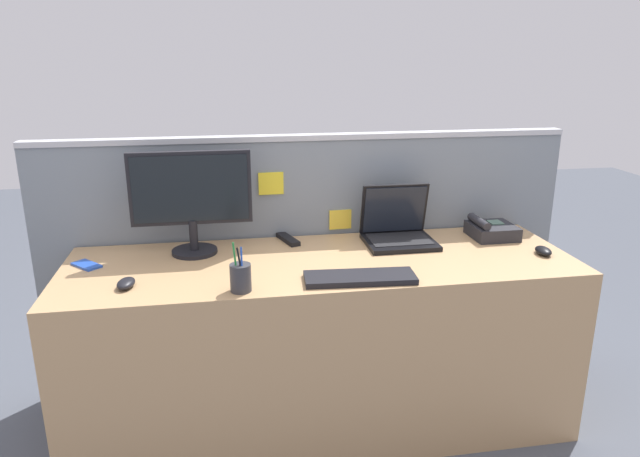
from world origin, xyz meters
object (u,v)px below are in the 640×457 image
Objects in this scene: laptop at (397,228)px; tv_remote at (288,239)px; pen_cup at (241,277)px; computer_mouse_right_hand at (543,251)px; cell_phone_blue_case at (87,265)px; desk_phone at (491,230)px; desktop_monitor at (191,195)px; keyboard_main at (360,278)px; computer_mouse_left_hand at (126,283)px.

laptop reaches higher than tv_remote.
tv_remote is at bearing 170.40° from laptop.
computer_mouse_right_hand is at bearing 7.85° from pen_cup.
laptop is at bearing 32.06° from pen_cup.
cell_phone_blue_case is at bearing -178.62° from computer_mouse_right_hand.
cell_phone_blue_case is at bearing -177.47° from desk_phone.
computer_mouse_right_hand is (1.44, -0.27, -0.23)m from desktop_monitor.
keyboard_main is at bearing 3.22° from pen_cup.
laptop reaches higher than computer_mouse_right_hand.
keyboard_main is 1.09m from cell_phone_blue_case.
pen_cup is 1.46× the size of cell_phone_blue_case.
laptop reaches higher than desk_phone.
pen_cup reaches higher than computer_mouse_right_hand.
desk_phone is at bearing -0.75° from desktop_monitor.
pen_cup is (0.18, -0.45, -0.20)m from desktop_monitor.
laptop is 1.17m from computer_mouse_left_hand.
laptop is 1.63× the size of pen_cup.
computer_mouse_right_hand is 1.28m from pen_cup.
pen_cup reaches higher than cell_phone_blue_case.
desktop_monitor reaches higher than laptop.
cell_phone_blue_case is at bearing 174.01° from tv_remote.
cell_phone_blue_case is at bearing -175.95° from laptop.
cell_phone_blue_case is 0.75× the size of tv_remote.
desktop_monitor reaches higher than pen_cup.
computer_mouse_right_hand is 0.54× the size of pen_cup.
computer_mouse_right_hand is 1.67m from computer_mouse_left_hand.
computer_mouse_right_hand is 0.59× the size of tv_remote.
desk_phone reaches higher than keyboard_main.
desktop_monitor is 0.91m from laptop.
pen_cup is 0.58m from tv_remote.
desktop_monitor is at bearing -29.74° from cell_phone_blue_case.
tv_remote is at bearing -30.59° from cell_phone_blue_case.
desk_phone is 1.75m from cell_phone_blue_case.
pen_cup reaches higher than keyboard_main.
computer_mouse_right_hand is at bearing -10.72° from desktop_monitor.
pen_cup is at bearing -172.81° from keyboard_main.
pen_cup is at bearing -159.52° from desk_phone.
laptop is 2.39× the size of cell_phone_blue_case.
laptop is 0.49m from tv_remote.
pen_cup reaches higher than computer_mouse_left_hand.
pen_cup is (-1.26, -0.17, 0.04)m from computer_mouse_right_hand.
desk_phone is 0.28m from computer_mouse_right_hand.
laptop is 0.84m from pen_cup.
laptop is at bearing -27.49° from tv_remote.
tv_remote is at bearing 11.02° from desktop_monitor.
computer_mouse_left_hand is (-0.23, -0.35, -0.23)m from desktop_monitor.
computer_mouse_right_hand is at bearing 14.25° from keyboard_main.
cell_phone_blue_case is (-1.04, 0.33, -0.01)m from keyboard_main.
desk_phone is (0.44, -0.02, -0.03)m from laptop.
laptop is (0.89, -0.00, -0.19)m from desktop_monitor.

